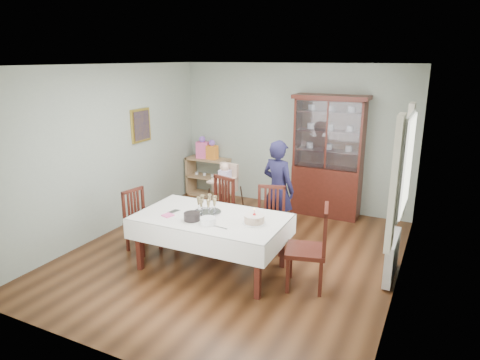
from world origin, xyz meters
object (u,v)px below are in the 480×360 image
Objects in this scene: champagne_tray at (207,208)px; sideboard at (208,177)px; chair_far_left at (216,222)px; gift_bag_orange at (212,150)px; birthday_cake at (254,219)px; gift_bag_pink at (202,148)px; chair_end_right at (307,264)px; dining_table at (212,242)px; china_cabinet at (328,155)px; high_chair at (225,199)px; woman at (278,189)px; chair_end_left at (143,233)px; chair_far_right at (270,232)px.

sideboard is at bearing 120.11° from champagne_tray.
gift_bag_orange is at bearing 137.19° from chair_far_left.
birthday_cake is (1.04, -0.86, 0.52)m from chair_far_left.
birthday_cake is at bearing -48.73° from gift_bag_pink.
champagne_tray reaches higher than birthday_cake.
chair_end_right is at bearing -41.99° from sideboard.
dining_table is 1.32m from chair_end_right.
china_cabinet reaches higher than high_chair.
dining_table is 2.24× the size of sideboard.
champagne_tray is at bearing 141.49° from dining_table.
woman is 5.22× the size of birthday_cake.
chair_end_right reaches higher than dining_table.
gift_bag_orange reaches higher than chair_end_left.
chair_end_right is (0.83, -0.80, 0.03)m from chair_far_right.
chair_far_right is 1.03m from birthday_cake.
woman is at bearing -108.61° from china_cabinet.
gift_bag_pink is (-2.40, 2.74, 0.19)m from birthday_cake.
gift_bag_pink is at bearing 22.76° from chair_end_left.
china_cabinet is 3.49m from chair_end_left.
chair_far_right is 0.61× the size of woman.
champagne_tray is 1.25× the size of birthday_cake.
champagne_tray is (1.56, -2.69, 0.43)m from sideboard.
china_cabinet reaches higher than champagne_tray.
chair_far_right is at bearing 115.57° from woman.
gift_bag_pink is (-1.13, 1.14, 0.58)m from high_chair.
china_cabinet is 5.74× the size of champagne_tray.
chair_end_left is at bearing -104.25° from high_chair.
chair_far_right is 2.52× the size of champagne_tray.
gift_bag_pink reaches higher than birthday_cake.
china_cabinet is at bearing -92.63° from woman.
champagne_tray is at bearing -59.89° from sideboard.
sideboard is 0.59m from gift_bag_orange.
birthday_cake reaches higher than dining_table.
chair_far_right is at bearing -41.24° from sideboard.
woman is (-0.10, 0.56, 0.50)m from chair_far_right.
chair_far_right is at bearing 53.51° from champagne_tray.
chair_end_left is 2.44× the size of champagne_tray.
champagne_tray reaches higher than chair_far_right.
gift_bag_orange is (0.12, -0.02, 0.58)m from sideboard.
birthday_cake is (0.23, -1.43, 0.03)m from woman.
gift_bag_orange is (-2.17, 2.74, 0.16)m from birthday_cake.
chair_end_left is 1.92m from birthday_cake.
gift_bag_orange is (-1.55, 2.76, 0.59)m from dining_table.
birthday_cake is at bearing -51.54° from gift_bag_orange.
high_chair is at bearing 128.54° from birthday_cake.
woman reaches higher than gift_bag_pink.
champagne_tray is (1.11, 0.03, 0.55)m from chair_end_left.
birthday_cake is at bearing 1.79° from dining_table.
champagne_tray is at bearing 85.91° from woman.
chair_far_right is 1.15m from chair_end_right.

